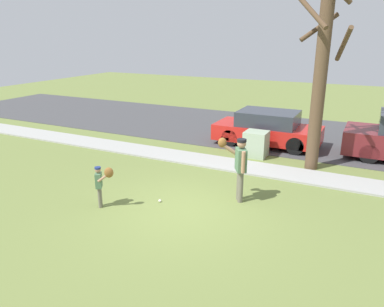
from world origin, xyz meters
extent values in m
plane|color=olive|center=(0.00, 3.50, 0.00)|extent=(48.00, 48.00, 0.00)
cube|color=#A3A39E|center=(0.00, 3.60, 0.03)|extent=(36.00, 1.20, 0.06)
cube|color=#424244|center=(0.00, 8.60, 0.01)|extent=(36.00, 6.80, 0.02)
cylinder|color=#6B6656|center=(1.11, 1.08, 0.41)|extent=(0.13, 0.13, 0.83)
cylinder|color=#6B6656|center=(1.03, 1.22, 0.41)|extent=(0.13, 0.13, 0.83)
cube|color=#4C7251|center=(1.07, 1.15, 1.12)|extent=(0.40, 0.46, 0.59)
sphere|color=#A87A5B|center=(1.07, 1.15, 1.54)|extent=(0.22, 0.22, 0.22)
cylinder|color=black|center=(1.07, 1.15, 1.63)|extent=(0.24, 0.24, 0.07)
cylinder|color=#A87A5B|center=(1.20, 0.94, 1.14)|extent=(0.10, 0.10, 0.55)
cylinder|color=#A87A5B|center=(0.73, 1.23, 1.33)|extent=(0.48, 0.35, 0.40)
ellipsoid|color=brown|center=(0.56, 1.12, 1.51)|extent=(0.26, 0.24, 0.26)
cylinder|color=#6B6656|center=(-1.96, -0.69, 0.26)|extent=(0.08, 0.08, 0.53)
cylinder|color=#6B6656|center=(-1.91, -0.78, 0.26)|extent=(0.08, 0.08, 0.53)
cube|color=#4C7251|center=(-1.93, -0.73, 0.71)|extent=(0.25, 0.29, 0.37)
sphere|color=#A87A5B|center=(-1.93, -0.73, 0.98)|extent=(0.14, 0.14, 0.14)
cylinder|color=navy|center=(-1.93, -0.73, 1.03)|extent=(0.15, 0.15, 0.04)
cylinder|color=#A87A5B|center=(-2.02, -0.60, 0.72)|extent=(0.06, 0.06, 0.35)
cylinder|color=#A87A5B|center=(-1.72, -0.78, 0.85)|extent=(0.31, 0.22, 0.25)
ellipsoid|color=brown|center=(-1.61, -0.72, 0.96)|extent=(0.26, 0.24, 0.26)
sphere|color=white|center=(-0.74, 0.15, 0.04)|extent=(0.07, 0.07, 0.07)
cube|color=#9EB293|center=(0.34, 4.92, 0.45)|extent=(0.78, 0.74, 0.90)
cylinder|color=brown|center=(2.32, 4.51, 2.97)|extent=(0.40, 0.40, 5.93)
cylinder|color=brown|center=(2.86, 4.68, 3.86)|extent=(0.54, 1.37, 1.03)
cylinder|color=brown|center=(2.09, 4.91, 4.33)|extent=(1.06, 0.70, 0.86)
cylinder|color=brown|center=(1.91, 4.04, 4.81)|extent=(1.27, 1.12, 1.15)
cube|color=red|center=(0.32, 6.45, 0.50)|extent=(4.00, 1.75, 0.60)
cube|color=#2D333D|center=(0.32, 6.45, 1.07)|extent=(2.20, 1.61, 0.55)
cylinder|color=black|center=(-0.92, 5.69, 0.34)|extent=(0.64, 0.22, 0.64)
cylinder|color=black|center=(-0.92, 7.22, 0.34)|extent=(0.64, 0.22, 0.64)
cylinder|color=black|center=(1.56, 5.69, 0.34)|extent=(0.64, 0.22, 0.64)
cylinder|color=black|center=(1.56, 7.22, 0.34)|extent=(0.64, 0.22, 0.64)
cylinder|color=black|center=(3.97, 5.86, 0.34)|extent=(0.64, 0.22, 0.64)
cylinder|color=black|center=(3.97, 7.54, 0.34)|extent=(0.64, 0.22, 0.64)
camera|label=1|loc=(3.88, -7.30, 4.12)|focal=34.70mm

